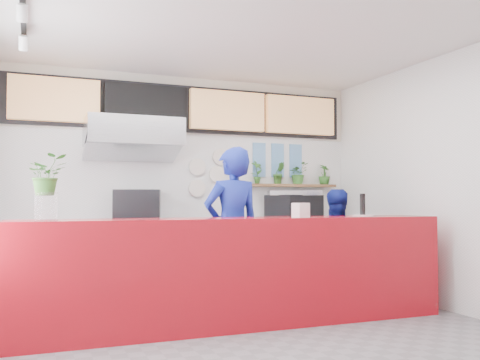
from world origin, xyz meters
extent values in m
plane|color=slate|center=(0.00, 0.00, 0.00)|extent=(5.00, 5.00, 0.00)
plane|color=silver|center=(0.00, 0.00, 3.00)|extent=(5.00, 5.00, 0.00)
plane|color=white|center=(0.00, 2.50, 1.50)|extent=(5.00, 0.00, 5.00)
plane|color=white|center=(2.50, 0.00, 1.50)|extent=(0.00, 5.00, 5.00)
cube|color=#A50B16|center=(0.00, 0.40, 0.55)|extent=(4.50, 0.60, 1.10)
cube|color=beige|center=(0.00, 2.49, 2.60)|extent=(5.00, 0.02, 0.80)
cube|color=#B2B5BA|center=(-0.80, 2.20, 0.45)|extent=(1.80, 0.60, 0.90)
cube|color=black|center=(-0.73, 2.20, 1.16)|extent=(0.70, 0.70, 0.51)
cube|color=#B2B5BA|center=(-0.80, 2.15, 2.15)|extent=(1.20, 0.70, 0.35)
cube|color=#B2B5BA|center=(-0.80, 2.15, 1.95)|extent=(1.20, 0.69, 0.31)
cube|color=#B2B5BA|center=(1.50, 2.20, 0.45)|extent=(1.80, 0.60, 0.90)
cube|color=black|center=(1.53, 2.20, 1.13)|extent=(0.84, 0.71, 0.46)
cube|color=#ABAEB2|center=(1.53, 2.20, 1.38)|extent=(0.87, 0.73, 0.07)
cube|color=brown|center=(1.60, 2.40, 1.50)|extent=(1.40, 0.18, 0.04)
cube|color=tan|center=(-1.75, 2.38, 2.55)|extent=(1.10, 0.10, 0.55)
cube|color=black|center=(-0.59, 2.38, 2.55)|extent=(1.10, 0.10, 0.55)
cube|color=tan|center=(0.57, 2.38, 2.55)|extent=(1.10, 0.10, 0.55)
cube|color=tan|center=(1.73, 2.38, 2.55)|extent=(1.10, 0.10, 0.55)
cube|color=black|center=(0.00, 2.46, 2.55)|extent=(4.80, 0.04, 0.65)
cylinder|color=silver|center=(0.15, 2.47, 1.75)|extent=(0.24, 0.03, 0.24)
cylinder|color=silver|center=(0.45, 2.47, 1.65)|extent=(0.24, 0.03, 0.24)
cylinder|color=silver|center=(0.15, 2.47, 1.45)|extent=(0.24, 0.03, 0.24)
cylinder|color=silver|center=(0.50, 2.47, 1.90)|extent=(0.24, 0.03, 0.24)
cube|color=#598CBF|center=(1.10, 2.48, 2.00)|extent=(0.20, 0.02, 0.25)
cube|color=#598CBF|center=(1.40, 2.48, 2.00)|extent=(0.20, 0.02, 0.25)
cube|color=#598CBF|center=(1.70, 2.48, 2.00)|extent=(0.20, 0.02, 0.25)
cube|color=#598CBF|center=(1.10, 2.48, 1.75)|extent=(0.20, 0.02, 0.25)
cube|color=#598CBF|center=(1.40, 2.48, 1.75)|extent=(0.20, 0.02, 0.25)
cube|color=#598CBF|center=(1.70, 2.48, 1.75)|extent=(0.20, 0.02, 0.25)
imported|color=navy|center=(0.11, 0.96, 0.94)|extent=(0.73, 0.53, 1.88)
imported|color=navy|center=(1.49, 1.05, 0.71)|extent=(0.73, 0.59, 1.42)
imported|color=#2E6122|center=(1.03, 2.40, 1.69)|extent=(0.21, 0.17, 0.34)
imported|color=#2E6122|center=(1.38, 2.40, 1.68)|extent=(0.19, 0.16, 0.32)
imported|color=#2E6122|center=(1.70, 2.40, 1.68)|extent=(0.36, 0.34, 0.33)
imported|color=#2E6122|center=(2.15, 2.40, 1.67)|extent=(0.22, 0.21, 0.31)
cylinder|color=silver|center=(-1.88, 0.39, 1.22)|extent=(0.24, 0.24, 0.25)
imported|color=#2E6122|center=(-1.88, 0.39, 1.51)|extent=(0.40, 0.37, 0.37)
cube|color=silver|center=(0.65, 0.33, 1.18)|extent=(0.20, 0.17, 0.15)
cylinder|color=silver|center=(1.46, 0.40, 1.11)|extent=(0.30, 0.30, 0.02)
cylinder|color=black|center=(1.46, 0.40, 1.24)|extent=(0.06, 0.06, 0.24)
camera|label=1|loc=(-2.02, -4.69, 1.28)|focal=40.00mm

